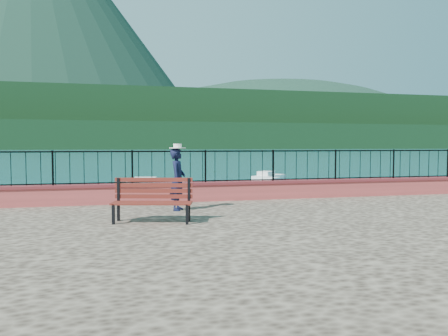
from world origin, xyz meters
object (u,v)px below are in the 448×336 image
person (178,179)px  boat_2 (273,182)px  boat_5 (269,175)px  boat_1 (259,197)px  boat_4 (154,183)px  boat_0 (110,208)px  park_bench (152,209)px

person → boat_2: size_ratio=0.45×
boat_2 → boat_5: size_ratio=0.97×
boat_1 → boat_4: bearing=133.7°
boat_5 → boat_0: bearing=-170.8°
park_bench → person: (0.80, 1.67, 0.52)m
boat_2 → boat_4: bearing=124.0°
park_bench → boat_4: 19.56m
park_bench → boat_5: park_bench is taller
person → boat_5: 25.09m
park_bench → boat_5: 26.91m
person → boat_4: 17.89m
boat_1 → boat_5: (5.63, 14.07, 0.00)m
boat_1 → boat_2: (3.59, 7.68, 0.00)m
person → boat_0: bearing=35.2°
boat_1 → person: bearing=-101.8°
person → boat_4: size_ratio=0.40×
boat_0 → boat_1: same height
boat_4 → boat_2: bearing=-0.6°
boat_1 → boat_4: (-4.21, 9.26, 0.00)m
park_bench → person: bearing=78.9°
park_bench → boat_2: (9.55, 17.88, -1.09)m
person → boat_5: (10.78, 22.60, -1.62)m
boat_0 → boat_1: size_ratio=0.83×
person → boat_4: (0.94, 17.79, -1.62)m
boat_1 → boat_2: 8.48m
boat_5 → park_bench: bearing=-158.3°
park_bench → person: size_ratio=1.13×
boat_0 → boat_4: (2.75, 11.26, 0.00)m
boat_0 → park_bench: bearing=-113.1°
boat_4 → boat_1: bearing=-54.7°
boat_0 → boat_1: 7.24m
boat_0 → boat_2: same height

